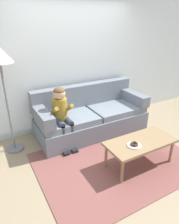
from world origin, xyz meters
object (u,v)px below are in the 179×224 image
couch (91,116)px  coffee_table (140,144)px  floor_lamp (0,63)px  person_child (62,112)px  donut (134,144)px

couch → coffee_table: bearing=-83.9°
couch → floor_lamp: (-1.52, 0.09, 1.21)m
floor_lamp → couch: bearing=-3.2°
person_child → couch: bearing=16.5°
couch → floor_lamp: size_ratio=1.22×
person_child → coffee_table: bearing=-53.0°
coffee_table → donut: donut is taller
donut → floor_lamp: 2.35m
couch → donut: bearing=-91.4°
person_child → floor_lamp: bearing=160.4°
donut → floor_lamp: bearing=135.6°
couch → floor_lamp: 1.95m
coffee_table → floor_lamp: (-1.66, 1.41, 1.16)m
couch → coffee_table: couch is taller
couch → coffee_table: (0.14, -1.32, 0.05)m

